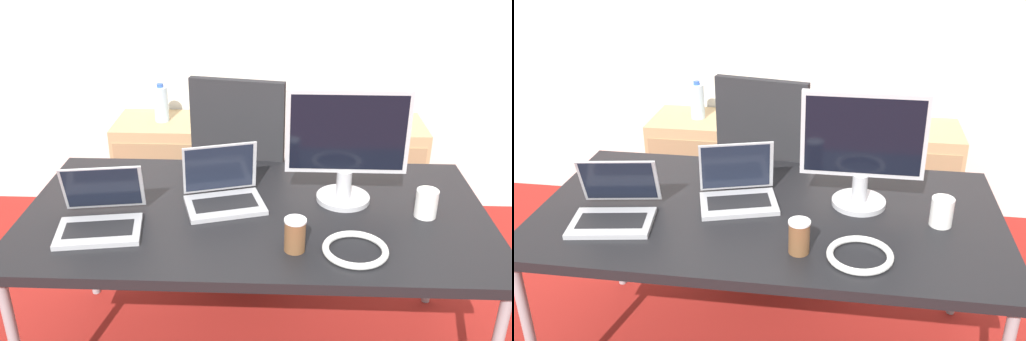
# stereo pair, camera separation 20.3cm
# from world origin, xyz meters

# --- Properties ---
(wall_back) EXTENTS (10.00, 0.05, 2.60)m
(wall_back) POSITION_xyz_m (0.00, 1.46, 1.30)
(wall_back) COLOR silver
(wall_back) RESTS_ON ground_plane
(desk) EXTENTS (1.80, 0.94, 0.73)m
(desk) POSITION_xyz_m (0.00, 0.00, 0.69)
(desk) COLOR black
(desk) RESTS_ON ground_plane
(office_chair) EXTENTS (0.56, 0.59, 1.10)m
(office_chair) POSITION_xyz_m (-0.07, 0.70, 0.42)
(office_chair) COLOR #232326
(office_chair) RESTS_ON ground_plane
(cabinet_left) EXTENTS (0.55, 0.41, 0.65)m
(cabinet_left) POSITION_xyz_m (-0.61, 1.21, 0.32)
(cabinet_left) COLOR tan
(cabinet_left) RESTS_ON ground_plane
(cabinet_right) EXTENTS (0.55, 0.41, 0.65)m
(cabinet_right) POSITION_xyz_m (0.66, 1.21, 0.32)
(cabinet_right) COLOR tan
(cabinet_right) RESTS_ON ground_plane
(water_bottle) EXTENTS (0.08, 0.08, 0.23)m
(water_bottle) POSITION_xyz_m (-0.61, 1.22, 0.75)
(water_bottle) COLOR silver
(water_bottle) RESTS_ON cabinet_left
(laptop_left) EXTENTS (0.35, 0.31, 0.22)m
(laptop_left) POSITION_xyz_m (-0.13, 0.06, 0.78)
(laptop_left) COLOR #ADADB2
(laptop_left) RESTS_ON desk
(laptop_right) EXTENTS (0.33, 0.32, 0.22)m
(laptop_right) POSITION_xyz_m (-0.56, -0.15, 0.77)
(laptop_right) COLOR #ADADB2
(laptop_right) RESTS_ON desk
(monitor) EXTENTS (0.47, 0.21, 0.46)m
(monitor) POSITION_xyz_m (0.35, 0.10, 0.97)
(monitor) COLOR #B7B7BC
(monitor) RESTS_ON desk
(coffee_cup_white) EXTENTS (0.08, 0.08, 0.11)m
(coffee_cup_white) POSITION_xyz_m (0.65, -0.02, 0.78)
(coffee_cup_white) COLOR white
(coffee_cup_white) RESTS_ON desk
(coffee_cup_brown) EXTENTS (0.08, 0.08, 0.12)m
(coffee_cup_brown) POSITION_xyz_m (0.15, -0.27, 0.79)
(coffee_cup_brown) COLOR brown
(coffee_cup_brown) RESTS_ON desk
(cable_coil) EXTENTS (0.23, 0.23, 0.02)m
(cable_coil) POSITION_xyz_m (0.35, -0.28, 0.74)
(cable_coil) COLOR white
(cable_coil) RESTS_ON desk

